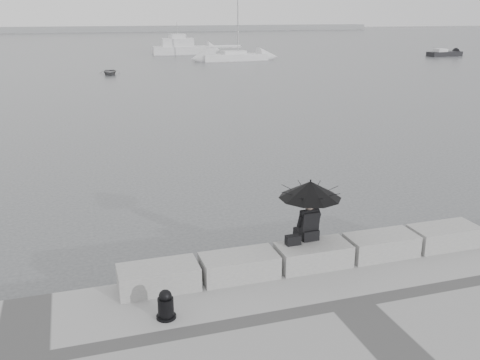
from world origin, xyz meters
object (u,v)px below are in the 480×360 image
object	(u,v)px
sailboat_right	(234,56)
motor_cruiser	(184,48)
small_motorboat	(444,54)
dinghy	(110,72)
seated_person	(310,195)
mooring_bollard	(166,307)

from	to	relation	value
sailboat_right	motor_cruiser	bearing A→B (deg)	106.19
sailboat_right	small_motorboat	bearing A→B (deg)	-5.64
dinghy	motor_cruiser	bearing A→B (deg)	66.88
seated_person	mooring_bollard	xyz separation A→B (m)	(-3.48, -1.44, -1.30)
motor_cruiser	small_motorboat	distance (m)	35.87
small_motorboat	mooring_bollard	bearing A→B (deg)	-137.06
seated_person	motor_cruiser	world-z (taller)	motor_cruiser
seated_person	sailboat_right	xyz separation A→B (m)	(14.97, 54.43, -1.52)
sailboat_right	small_motorboat	size ratio (longest dim) A/B	2.53
seated_person	small_motorboat	size ratio (longest dim) A/B	0.27
seated_person	dinghy	distance (m)	43.51
small_motorboat	motor_cruiser	bearing A→B (deg)	151.49
mooring_bollard	sailboat_right	distance (m)	58.84
motor_cruiser	dinghy	distance (m)	25.87
small_motorboat	dinghy	world-z (taller)	small_motorboat
seated_person	sailboat_right	size ratio (longest dim) A/B	0.11
mooring_bollard	small_motorboat	bearing A→B (deg)	48.42
small_motorboat	dinghy	xyz separation A→B (m)	(-45.12, -8.82, -0.08)
mooring_bollard	motor_cruiser	bearing A→B (deg)	77.79
small_motorboat	dinghy	bearing A→B (deg)	-174.41
mooring_bollard	sailboat_right	xyz separation A→B (m)	(18.45, 55.87, -0.22)
mooring_bollard	motor_cruiser	world-z (taller)	motor_cruiser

